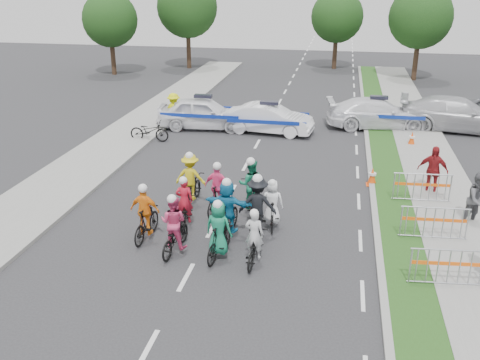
% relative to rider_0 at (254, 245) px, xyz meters
% --- Properties ---
extents(ground, '(90.00, 90.00, 0.00)m').
position_rel_rider_0_xyz_m(ground, '(-1.65, -1.11, -0.56)').
color(ground, '#28282B').
rests_on(ground, ground).
extents(curb_right, '(0.20, 60.00, 0.12)m').
position_rel_rider_0_xyz_m(curb_right, '(3.45, 3.89, -0.50)').
color(curb_right, gray).
rests_on(curb_right, ground).
extents(grass_strip, '(1.20, 60.00, 0.11)m').
position_rel_rider_0_xyz_m(grass_strip, '(4.15, 3.89, -0.50)').
color(grass_strip, '#204014').
rests_on(grass_strip, ground).
extents(sidewalk_right, '(2.40, 60.00, 0.13)m').
position_rel_rider_0_xyz_m(sidewalk_right, '(5.95, 3.89, -0.49)').
color(sidewalk_right, gray).
rests_on(sidewalk_right, ground).
extents(sidewalk_left, '(3.00, 60.00, 0.13)m').
position_rel_rider_0_xyz_m(sidewalk_left, '(-8.15, 3.89, -0.49)').
color(sidewalk_left, gray).
rests_on(sidewalk_left, ground).
extents(rider_0, '(0.66, 1.67, 1.67)m').
position_rel_rider_0_xyz_m(rider_0, '(0.00, 0.00, 0.00)').
color(rider_0, black).
rests_on(rider_0, ground).
extents(rider_1, '(0.83, 1.78, 1.81)m').
position_rel_rider_0_xyz_m(rider_1, '(-1.02, 0.09, 0.15)').
color(rider_1, black).
rests_on(rider_1, ground).
extents(rider_2, '(0.82, 1.84, 1.83)m').
position_rel_rider_0_xyz_m(rider_2, '(-2.36, 0.19, 0.12)').
color(rider_2, black).
rests_on(rider_2, ground).
extents(rider_3, '(0.94, 1.77, 1.83)m').
position_rel_rider_0_xyz_m(rider_3, '(-3.43, 0.79, 0.15)').
color(rider_3, black).
rests_on(rider_3, ground).
extents(rider_4, '(1.18, 2.06, 2.05)m').
position_rel_rider_0_xyz_m(rider_4, '(-0.17, 1.63, 0.23)').
color(rider_4, black).
rests_on(rider_4, ground).
extents(rider_5, '(1.58, 1.88, 1.92)m').
position_rel_rider_0_xyz_m(rider_5, '(-1.07, 1.47, 0.25)').
color(rider_5, black).
rests_on(rider_5, ground).
extents(rider_6, '(0.82, 1.76, 1.73)m').
position_rel_rider_0_xyz_m(rider_6, '(-2.52, 1.84, 0.02)').
color(rider_6, black).
rests_on(rider_6, ground).
extents(rider_7, '(0.75, 1.62, 1.66)m').
position_rel_rider_0_xyz_m(rider_7, '(0.19, 2.30, 0.09)').
color(rider_7, black).
rests_on(rider_7, ground).
extents(rider_8, '(1.02, 2.02, 1.97)m').
position_rel_rider_0_xyz_m(rider_8, '(-0.67, 3.31, 0.17)').
color(rider_8, black).
rests_on(rider_8, ground).
extents(rider_9, '(0.98, 1.81, 1.84)m').
position_rel_rider_0_xyz_m(rider_9, '(-1.72, 3.02, 0.15)').
color(rider_9, black).
rests_on(rider_9, ground).
extents(rider_10, '(1.09, 1.91, 1.93)m').
position_rel_rider_0_xyz_m(rider_10, '(-2.82, 3.61, 0.19)').
color(rider_10, black).
rests_on(rider_10, ground).
extents(police_car_0, '(4.87, 2.29, 1.61)m').
position_rel_rider_0_xyz_m(police_car_0, '(-4.81, 13.08, 0.25)').
color(police_car_0, white).
rests_on(police_car_0, ground).
extents(police_car_1, '(4.57, 2.06, 1.45)m').
position_rel_rider_0_xyz_m(police_car_1, '(-1.39, 12.87, 0.17)').
color(police_car_1, white).
rests_on(police_car_1, ground).
extents(police_car_2, '(5.46, 2.85, 1.51)m').
position_rel_rider_0_xyz_m(police_car_2, '(4.00, 14.90, 0.20)').
color(police_car_2, white).
rests_on(police_car_2, ground).
extents(civilian_sedan, '(6.01, 3.03, 1.67)m').
position_rel_rider_0_xyz_m(civilian_sedan, '(7.97, 15.11, 0.28)').
color(civilian_sedan, '#B9BABF').
rests_on(civilian_sedan, ground).
extents(spectator_1, '(1.08, 1.01, 1.78)m').
position_rel_rider_0_xyz_m(spectator_1, '(6.53, 3.63, 0.33)').
color(spectator_1, '#4F4F54').
rests_on(spectator_1, ground).
extents(spectator_2, '(1.16, 0.72, 1.84)m').
position_rel_rider_0_xyz_m(spectator_2, '(5.49, 6.05, 0.36)').
color(spectator_2, maroon).
rests_on(spectator_2, ground).
extents(marshal_hiviz, '(1.34, 1.26, 1.82)m').
position_rel_rider_0_xyz_m(marshal_hiviz, '(-6.32, 12.88, 0.35)').
color(marshal_hiviz, '#DFE60C').
rests_on(marshal_hiviz, ground).
extents(barrier_0, '(2.04, 0.69, 1.12)m').
position_rel_rider_0_xyz_m(barrier_0, '(5.05, -0.36, 0.00)').
color(barrier_0, '#A5A8AD').
rests_on(barrier_0, ground).
extents(barrier_1, '(2.03, 0.63, 1.12)m').
position_rel_rider_0_xyz_m(barrier_1, '(5.05, 2.25, 0.00)').
color(barrier_1, '#A5A8AD').
rests_on(barrier_1, ground).
extents(barrier_2, '(2.03, 0.63, 1.12)m').
position_rel_rider_0_xyz_m(barrier_2, '(5.05, 5.11, 0.00)').
color(barrier_2, '#A5A8AD').
rests_on(barrier_2, ground).
extents(cone_0, '(0.40, 0.40, 0.70)m').
position_rel_rider_0_xyz_m(cone_0, '(3.45, 6.58, -0.22)').
color(cone_0, '#F24C0C').
rests_on(cone_0, ground).
extents(cone_1, '(0.40, 0.40, 0.70)m').
position_rel_rider_0_xyz_m(cone_1, '(5.44, 11.90, -0.22)').
color(cone_1, '#F24C0C').
rests_on(cone_1, ground).
extents(parked_bike, '(1.92, 0.69, 1.00)m').
position_rel_rider_0_xyz_m(parked_bike, '(-6.80, 10.42, -0.06)').
color(parked_bike, black).
rests_on(parked_bike, ground).
extents(tree_0, '(4.20, 4.20, 6.30)m').
position_rel_rider_0_xyz_m(tree_0, '(-15.65, 26.89, 3.63)').
color(tree_0, '#382619').
rests_on(tree_0, ground).
extents(tree_1, '(4.55, 4.55, 6.82)m').
position_rel_rider_0_xyz_m(tree_1, '(7.35, 28.89, 3.98)').
color(tree_1, '#382619').
rests_on(tree_1, ground).
extents(tree_3, '(4.90, 4.90, 7.35)m').
position_rel_rider_0_xyz_m(tree_3, '(-10.65, 30.89, 4.33)').
color(tree_3, '#382619').
rests_on(tree_3, ground).
extents(tree_4, '(4.20, 4.20, 6.30)m').
position_rel_rider_0_xyz_m(tree_4, '(1.35, 32.89, 3.63)').
color(tree_4, '#382619').
rests_on(tree_4, ground).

